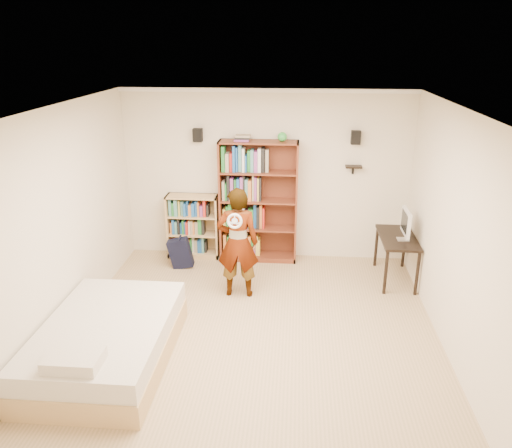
% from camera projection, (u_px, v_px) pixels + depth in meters
% --- Properties ---
extents(ground, '(4.50, 5.00, 0.01)m').
position_uv_depth(ground, '(252.00, 337.00, 6.02)').
color(ground, tan).
rests_on(ground, ground).
extents(room_shell, '(4.52, 5.02, 2.71)m').
position_uv_depth(room_shell, '(252.00, 198.00, 5.41)').
color(room_shell, beige).
rests_on(room_shell, ground).
extents(crown_molding, '(4.50, 5.00, 0.06)m').
position_uv_depth(crown_molding, '(251.00, 114.00, 5.09)').
color(crown_molding, white).
rests_on(crown_molding, room_shell).
extents(speaker_left, '(0.14, 0.12, 0.20)m').
position_uv_depth(speaker_left, '(198.00, 135.00, 7.65)').
color(speaker_left, black).
rests_on(speaker_left, room_shell).
extents(speaker_right, '(0.14, 0.12, 0.20)m').
position_uv_depth(speaker_right, '(356.00, 138.00, 7.46)').
color(speaker_right, black).
rests_on(speaker_right, room_shell).
extents(wall_shelf, '(0.25, 0.16, 0.02)m').
position_uv_depth(wall_shelf, '(354.00, 167.00, 7.63)').
color(wall_shelf, black).
rests_on(wall_shelf, room_shell).
extents(tall_bookshelf, '(1.22, 0.36, 1.94)m').
position_uv_depth(tall_bookshelf, '(258.00, 202.00, 7.86)').
color(tall_bookshelf, maroon).
rests_on(tall_bookshelf, ground).
extents(low_bookshelf, '(0.83, 0.31, 1.04)m').
position_uv_depth(low_bookshelf, '(193.00, 226.00, 8.12)').
color(low_bookshelf, tan).
rests_on(low_bookshelf, ground).
extents(computer_desk, '(0.50, 1.01, 0.69)m').
position_uv_depth(computer_desk, '(396.00, 258.00, 7.37)').
color(computer_desk, black).
rests_on(computer_desk, ground).
extents(imac, '(0.16, 0.46, 0.45)m').
position_uv_depth(imac, '(404.00, 225.00, 7.05)').
color(imac, silver).
rests_on(imac, computer_desk).
extents(daybed, '(1.34, 2.06, 0.61)m').
position_uv_depth(daybed, '(107.00, 337.00, 5.50)').
color(daybed, silver).
rests_on(daybed, ground).
extents(person, '(0.58, 0.40, 1.56)m').
position_uv_depth(person, '(238.00, 243.00, 6.78)').
color(person, black).
rests_on(person, ground).
extents(wii_wheel, '(0.20, 0.08, 0.21)m').
position_uv_depth(wii_wheel, '(235.00, 221.00, 6.36)').
color(wii_wheel, silver).
rests_on(wii_wheel, person).
extents(navy_bag, '(0.37, 0.26, 0.48)m').
position_uv_depth(navy_bag, '(181.00, 253.00, 7.81)').
color(navy_bag, black).
rests_on(navy_bag, ground).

